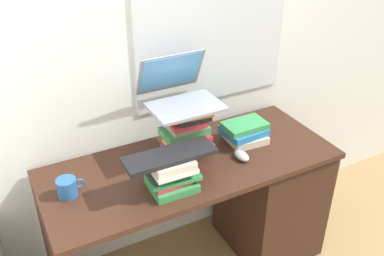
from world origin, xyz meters
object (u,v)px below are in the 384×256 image
at_px(mug, 67,187).
at_px(computer_mouse, 242,156).
at_px(book_stack_keyboard_riser, 171,173).
at_px(book_stack_side, 245,132).
at_px(laptop, 179,92).
at_px(keyboard, 170,156).
at_px(desk, 252,195).
at_px(book_stack_tall, 186,131).

bearing_deg(mug, computer_mouse, -7.91).
relative_size(book_stack_keyboard_riser, mug, 2.00).
bearing_deg(computer_mouse, book_stack_side, 52.05).
bearing_deg(computer_mouse, laptop, 134.46).
distance_m(keyboard, mug, 0.48).
distance_m(desk, mug, 1.07).
xyz_separation_m(desk, mug, (-1.00, 0.05, 0.38)).
bearing_deg(desk, laptop, 156.17).
bearing_deg(keyboard, computer_mouse, 6.92).
xyz_separation_m(book_stack_tall, book_stack_keyboard_riser, (-0.19, -0.21, -0.06)).
distance_m(computer_mouse, mug, 0.86).
distance_m(laptop, mug, 0.70).
relative_size(book_stack_keyboard_riser, book_stack_side, 1.09).
bearing_deg(book_stack_tall, desk, -14.15).
xyz_separation_m(book_stack_tall, computer_mouse, (0.23, -0.16, -0.12)).
bearing_deg(book_stack_tall, keyboard, -132.00).
relative_size(laptop, keyboard, 0.83).
bearing_deg(book_stack_tall, laptop, 90.49).
xyz_separation_m(book_stack_side, laptop, (-0.34, 0.09, 0.27)).
height_order(book_stack_tall, book_stack_side, book_stack_tall).
height_order(book_stack_side, mug, book_stack_side).
bearing_deg(book_stack_tall, computer_mouse, -35.46).
bearing_deg(keyboard, laptop, 57.00).
relative_size(book_stack_side, keyboard, 0.55).
xyz_separation_m(computer_mouse, mug, (-0.86, 0.12, 0.03)).
height_order(book_stack_side, keyboard, keyboard).
bearing_deg(mug, keyboard, -20.65).
height_order(book_stack_keyboard_riser, computer_mouse, book_stack_keyboard_riser).
xyz_separation_m(book_stack_keyboard_riser, laptop, (0.19, 0.28, 0.25)).
bearing_deg(book_stack_keyboard_riser, computer_mouse, 6.35).
relative_size(computer_mouse, mug, 0.83).
relative_size(desk, book_stack_side, 6.55).
relative_size(book_stack_side, computer_mouse, 2.20).
height_order(book_stack_tall, computer_mouse, book_stack_tall).
xyz_separation_m(book_stack_keyboard_riser, keyboard, (-0.00, 0.00, 0.10)).
distance_m(book_stack_side, keyboard, 0.58).
height_order(book_stack_keyboard_riser, mug, book_stack_keyboard_riser).
xyz_separation_m(book_stack_keyboard_riser, mug, (-0.44, 0.17, -0.04)).
bearing_deg(book_stack_keyboard_riser, desk, 11.67).
bearing_deg(book_stack_keyboard_riser, keyboard, 156.18).
relative_size(book_stack_keyboard_riser, laptop, 0.72).
distance_m(desk, book_stack_keyboard_riser, 0.71).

